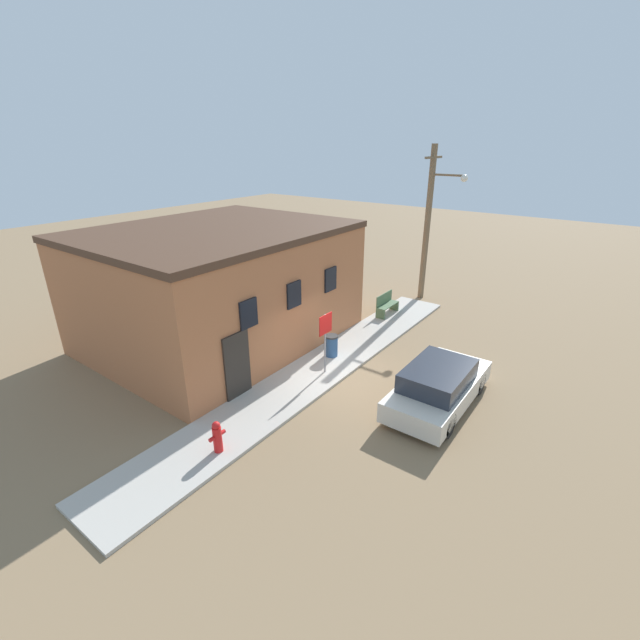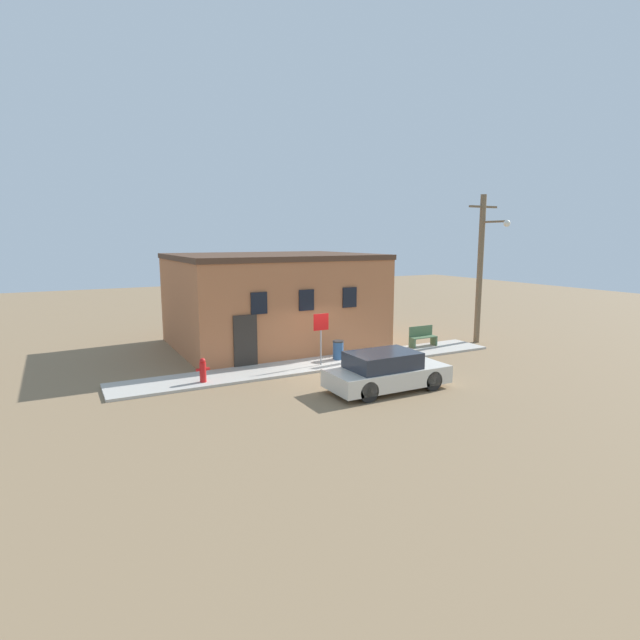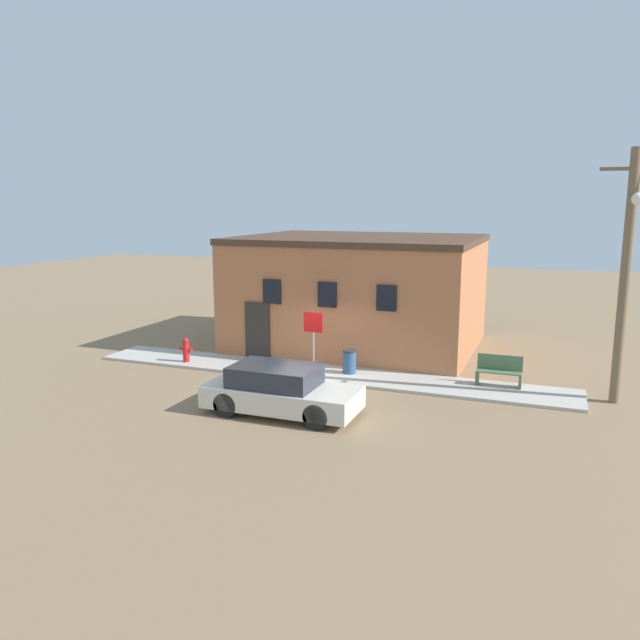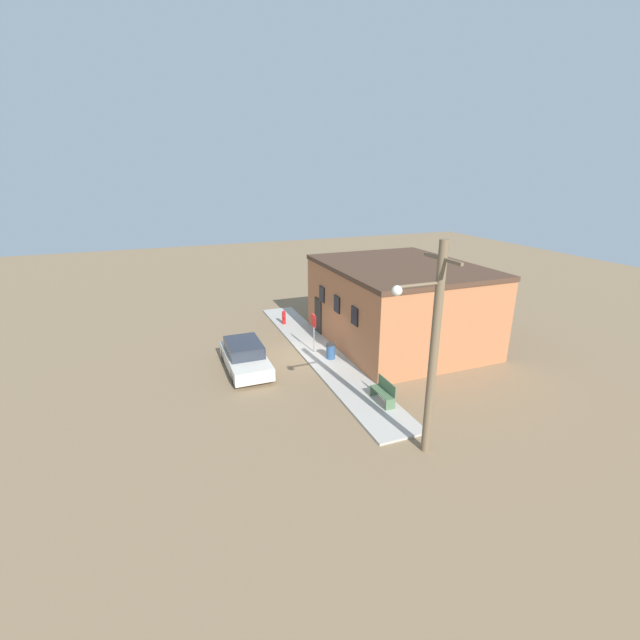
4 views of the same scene
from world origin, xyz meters
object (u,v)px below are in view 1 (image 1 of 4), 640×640
at_px(stop_sign, 325,332).
at_px(bench, 386,304).
at_px(utility_pole, 429,221).
at_px(trash_bin, 332,346).
at_px(fire_hydrant, 217,437).
at_px(parked_car, 438,386).

bearing_deg(stop_sign, bench, 8.27).
distance_m(bench, utility_pole, 4.76).
distance_m(stop_sign, trash_bin, 1.64).
bearing_deg(trash_bin, fire_hydrant, -173.45).
bearing_deg(utility_pole, stop_sign, -176.54).
bearing_deg(bench, stop_sign, -171.73).
bearing_deg(bench, trash_bin, -175.82).
bearing_deg(fire_hydrant, stop_sign, 2.08).
relative_size(bench, trash_bin, 1.72).
relative_size(bench, parked_car, 0.32).
relative_size(stop_sign, trash_bin, 2.62).
distance_m(bench, trash_bin, 4.93).
height_order(bench, utility_pole, utility_pole).
bearing_deg(parked_car, utility_pole, 26.40).
xyz_separation_m(trash_bin, parked_car, (-0.60, -4.35, 0.15)).
height_order(fire_hydrant, stop_sign, stop_sign).
bearing_deg(parked_car, bench, 40.50).
distance_m(stop_sign, parked_car, 3.98).
height_order(stop_sign, utility_pole, utility_pole).
height_order(bench, parked_car, parked_car).
xyz_separation_m(bench, utility_pole, (3.35, -0.31, 3.37)).
xyz_separation_m(stop_sign, utility_pole, (9.38, 0.57, 2.33)).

